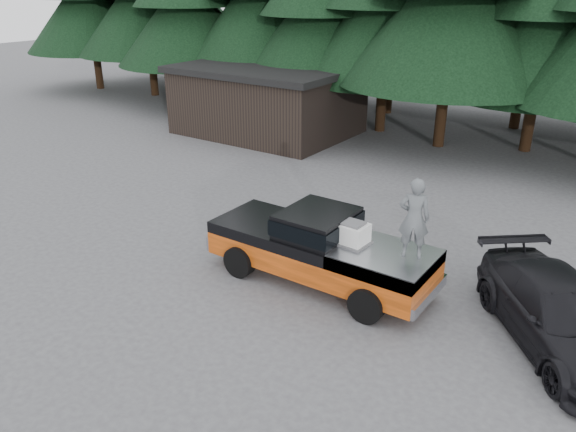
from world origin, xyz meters
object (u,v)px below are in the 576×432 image
Objects in this scene: air_compressor at (352,234)px; man_on_bed at (414,218)px; pickup_truck at (320,258)px; utility_building at (268,99)px; parked_car at (560,314)px.

air_compressor is 0.38× the size of man_on_bed.
man_on_bed is at bearing 4.14° from pickup_truck.
utility_building reaches higher than man_on_bed.
pickup_truck is 15.26m from utility_building.
parked_car is at bearing 6.04° from pickup_truck.
man_on_bed is (2.33, 0.17, 1.61)m from pickup_truck.
utility_building reaches higher than parked_car.
air_compressor is 15.88m from utility_building.
parked_car is at bearing 166.09° from man_on_bed.
parked_car is (5.56, 0.59, 0.06)m from pickup_truck.
pickup_truck is at bearing -48.37° from utility_building.
air_compressor is (0.90, -0.05, 0.92)m from pickup_truck.
utility_building is (-11.02, 11.43, 0.09)m from air_compressor.
man_on_bed reaches higher than pickup_truck.
parked_car is 0.60× the size of utility_building.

